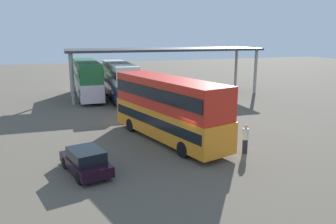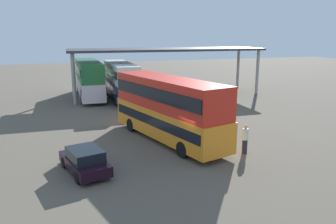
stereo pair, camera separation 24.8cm
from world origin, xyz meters
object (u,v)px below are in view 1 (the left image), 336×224
at_px(double_decker_main, 168,107).
at_px(parked_hatchback, 86,161).
at_px(double_decker_near_canopy, 87,78).
at_px(pedestrian_waiting, 245,139).
at_px(double_decker_mid_row, 119,80).

relative_size(double_decker_main, parked_hatchback, 2.67).
height_order(double_decker_main, double_decker_near_canopy, double_decker_main).
distance_m(double_decker_main, double_decker_near_canopy, 18.33).
bearing_deg(pedestrian_waiting, double_decker_main, -95.05).
bearing_deg(double_decker_near_canopy, double_decker_mid_row, -126.33).
distance_m(double_decker_near_canopy, double_decker_mid_row, 4.06).
xyz_separation_m(parked_hatchback, pedestrian_waiting, (9.59, -0.10, 0.25)).
bearing_deg(pedestrian_waiting, double_decker_near_canopy, -119.06).
height_order(double_decker_mid_row, pedestrian_waiting, double_decker_mid_row).
relative_size(double_decker_near_canopy, double_decker_mid_row, 1.10).
bearing_deg(double_decker_main, double_decker_near_canopy, -4.00).
xyz_separation_m(parked_hatchback, double_decker_near_canopy, (2.33, 21.89, 1.63)).
height_order(double_decker_near_canopy, double_decker_mid_row, double_decker_near_canopy).
distance_m(double_decker_main, pedestrian_waiting, 5.62).
bearing_deg(double_decker_near_canopy, double_decker_main, -168.26).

